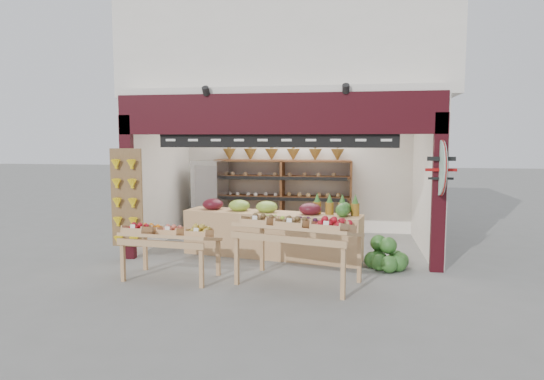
{
  "coord_description": "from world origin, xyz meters",
  "views": [
    {
      "loc": [
        1.34,
        -9.36,
        2.22
      ],
      "look_at": [
        -0.2,
        -0.2,
        1.24
      ],
      "focal_mm": 32.0,
      "sensor_mm": 36.0,
      "label": 1
    }
  ],
  "objects_px": {
    "mid_counter": "(271,232)",
    "watermelon_pile": "(387,257)",
    "refrigerator": "(210,197)",
    "display_table_right": "(299,226)",
    "back_shelving": "(282,180)",
    "cardboard_stack": "(246,228)",
    "display_table_left": "(167,234)"
  },
  "relations": [
    {
      "from": "back_shelving",
      "to": "display_table_right",
      "type": "xyz_separation_m",
      "value": [
        0.85,
        -4.05,
        -0.36
      ]
    },
    {
      "from": "back_shelving",
      "to": "cardboard_stack",
      "type": "height_order",
      "value": "back_shelving"
    },
    {
      "from": "display_table_left",
      "to": "watermelon_pile",
      "type": "height_order",
      "value": "display_table_left"
    },
    {
      "from": "display_table_right",
      "to": "cardboard_stack",
      "type": "bearing_deg",
      "value": 116.5
    },
    {
      "from": "refrigerator",
      "to": "watermelon_pile",
      "type": "distance_m",
      "value": 4.73
    },
    {
      "from": "display_table_right",
      "to": "display_table_left",
      "type": "bearing_deg",
      "value": 179.8
    },
    {
      "from": "mid_counter",
      "to": "display_table_left",
      "type": "xyz_separation_m",
      "value": [
        -1.41,
        -1.63,
        0.24
      ]
    },
    {
      "from": "display_table_right",
      "to": "watermelon_pile",
      "type": "height_order",
      "value": "display_table_right"
    },
    {
      "from": "refrigerator",
      "to": "mid_counter",
      "type": "distance_m",
      "value": 2.76
    },
    {
      "from": "cardboard_stack",
      "to": "display_table_left",
      "type": "distance_m",
      "value": 3.13
    },
    {
      "from": "mid_counter",
      "to": "cardboard_stack",
      "type": "bearing_deg",
      "value": 119.83
    },
    {
      "from": "back_shelving",
      "to": "display_table_left",
      "type": "height_order",
      "value": "back_shelving"
    },
    {
      "from": "back_shelving",
      "to": "display_table_left",
      "type": "xyz_separation_m",
      "value": [
        -1.28,
        -4.04,
        -0.55
      ]
    },
    {
      "from": "display_table_left",
      "to": "cardboard_stack",
      "type": "bearing_deg",
      "value": 78.75
    },
    {
      "from": "refrigerator",
      "to": "display_table_right",
      "type": "height_order",
      "value": "refrigerator"
    },
    {
      "from": "refrigerator",
      "to": "mid_counter",
      "type": "relative_size",
      "value": 0.5
    },
    {
      "from": "display_table_left",
      "to": "refrigerator",
      "type": "bearing_deg",
      "value": 95.99
    },
    {
      "from": "mid_counter",
      "to": "watermelon_pile",
      "type": "relative_size",
      "value": 4.55
    },
    {
      "from": "cardboard_stack",
      "to": "display_table_right",
      "type": "relative_size",
      "value": 0.5
    },
    {
      "from": "back_shelving",
      "to": "mid_counter",
      "type": "relative_size",
      "value": 0.95
    },
    {
      "from": "refrigerator",
      "to": "display_table_left",
      "type": "relative_size",
      "value": 1.14
    },
    {
      "from": "cardboard_stack",
      "to": "display_table_right",
      "type": "height_order",
      "value": "display_table_right"
    },
    {
      "from": "watermelon_pile",
      "to": "display_table_right",
      "type": "bearing_deg",
      "value": -141.84
    },
    {
      "from": "refrigerator",
      "to": "cardboard_stack",
      "type": "relative_size",
      "value": 1.74
    },
    {
      "from": "back_shelving",
      "to": "cardboard_stack",
      "type": "distance_m",
      "value": 1.56
    },
    {
      "from": "cardboard_stack",
      "to": "mid_counter",
      "type": "relative_size",
      "value": 0.29
    },
    {
      "from": "back_shelving",
      "to": "refrigerator",
      "type": "height_order",
      "value": "back_shelving"
    },
    {
      "from": "cardboard_stack",
      "to": "display_table_left",
      "type": "height_order",
      "value": "display_table_left"
    },
    {
      "from": "cardboard_stack",
      "to": "display_table_right",
      "type": "distance_m",
      "value": 3.46
    },
    {
      "from": "cardboard_stack",
      "to": "mid_counter",
      "type": "bearing_deg",
      "value": -60.17
    },
    {
      "from": "refrigerator",
      "to": "display_table_right",
      "type": "distance_m",
      "value": 4.46
    },
    {
      "from": "refrigerator",
      "to": "display_table_right",
      "type": "relative_size",
      "value": 0.86
    }
  ]
}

